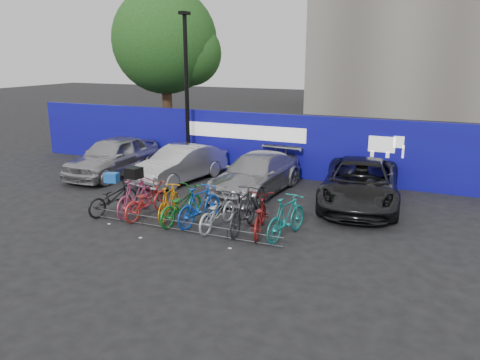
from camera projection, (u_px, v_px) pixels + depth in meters
The scene contains 21 objects.
ground at pixel (194, 225), 12.98m from camera, with size 100.00×100.00×0.00m, color black.
hoarding at pixel (269, 145), 17.98m from camera, with size 22.00×0.18×2.40m.
tree at pixel (169, 44), 23.16m from camera, with size 5.40×5.20×7.80m.
lamppost at pixel (187, 89), 18.13m from camera, with size 0.25×0.50×6.11m.
bike_rack at pixel (183, 226), 12.41m from camera, with size 5.60×0.03×0.30m.
car_0 at pixel (113, 156), 18.09m from camera, with size 1.77×4.40×1.50m, color #A2A1A6.
car_1 at pixel (181, 164), 17.25m from camera, with size 1.39×4.00×1.32m, color #B2B1B6.
car_2 at pixel (256, 174), 15.82m from camera, with size 1.83×4.51×1.31m, color #99989D.
car_3 at pixel (360, 183), 14.56m from camera, with size 2.29×4.97×1.38m, color black.
bike_0 at pixel (113, 198), 13.82m from camera, with size 0.63×1.81×0.95m, color black.
bike_1 at pixel (135, 196), 13.70m from camera, with size 0.52×1.83×1.10m, color #BF4472.
bike_2 at pixel (147, 200), 13.51m from camera, with size 0.65×1.87×0.98m, color red.
bike_3 at pixel (169, 202), 13.32m from camera, with size 0.47×1.65×0.99m, color orange.
bike_4 at pixel (181, 205), 13.08m from camera, with size 0.66×1.90×1.00m, color #126E24.
bike_5 at pixel (200, 205), 12.86m from camera, with size 0.52×1.85×1.11m, color #1044B2.
bike_6 at pixel (217, 212), 12.58m from camera, with size 0.63×1.81×0.95m, color #B5BABD.
bike_7 at pixel (243, 210), 12.36m from camera, with size 0.56×1.97×1.19m, color #28292B.
bike_8 at pixel (259, 215), 12.25m from camera, with size 0.66×1.89×0.99m, color maroon.
bike_9 at pixel (286, 217), 11.94m from camera, with size 0.52×1.86×1.12m, color #167A78.
cargo_crate at pixel (112, 178), 13.66m from camera, with size 0.38×0.29×0.27m, color #1756B4.
cargo_topcase at pixel (134, 173), 13.51m from camera, with size 0.43×0.38×0.31m, color black.
Camera 1 is at (6.02, -10.69, 4.59)m, focal length 35.00 mm.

